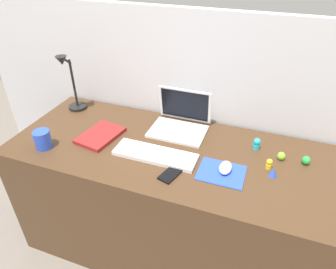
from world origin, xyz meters
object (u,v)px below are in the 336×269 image
object	(u,v)px
toy_figurine_cyan	(257,144)
cell_phone	(171,173)
notebook_pad	(100,135)
coffee_mug	(43,139)
desk_lamp	(71,85)
toy_figurine_blue	(273,172)
toy_figurine_yellow	(269,164)
mouse	(225,168)
laptop	(181,119)
keyboard	(155,155)
toy_figurine_lime	(281,156)
toy_figurine_green	(306,160)

from	to	relation	value
toy_figurine_cyan	cell_phone	bearing A→B (deg)	-135.26
notebook_pad	coffee_mug	bearing A→B (deg)	-131.25
desk_lamp	toy_figurine_blue	size ratio (longest dim) A/B	8.57
notebook_pad	toy_figurine_yellow	world-z (taller)	toy_figurine_yellow
notebook_pad	toy_figurine_cyan	xyz separation A→B (m)	(0.79, 0.18, 0.02)
cell_phone	coffee_mug	world-z (taller)	coffee_mug
mouse	cell_phone	xyz separation A→B (m)	(-0.22, -0.11, -0.02)
coffee_mug	toy_figurine_blue	bearing A→B (deg)	8.99
laptop	mouse	xyz separation A→B (m)	(0.31, -0.28, -0.03)
keyboard	mouse	size ratio (longest dim) A/B	4.27
notebook_pad	toy_figurine_blue	distance (m)	0.89
mouse	toy_figurine_lime	xyz separation A→B (m)	(0.23, 0.18, -0.00)
cell_phone	toy_figurine_blue	xyz separation A→B (m)	(0.43, 0.15, 0.02)
notebook_pad	toy_figurine_yellow	size ratio (longest dim) A/B	4.62
cell_phone	toy_figurine_yellow	size ratio (longest dim) A/B	2.47
coffee_mug	toy_figurine_yellow	bearing A→B (deg)	11.60
cell_phone	notebook_pad	size ratio (longest dim) A/B	0.53
coffee_mug	toy_figurine_lime	xyz separation A→B (m)	(1.14, 0.31, -0.03)
cell_phone	desk_lamp	bearing A→B (deg)	170.76
notebook_pad	toy_figurine_green	bearing A→B (deg)	16.85
laptop	coffee_mug	world-z (taller)	laptop
keyboard	cell_phone	xyz separation A→B (m)	(0.12, -0.10, -0.01)
toy_figurine_green	toy_figurine_yellow	bearing A→B (deg)	-149.97
cell_phone	notebook_pad	bearing A→B (deg)	177.60
mouse	keyboard	bearing A→B (deg)	-178.69
laptop	notebook_pad	xyz separation A→B (m)	(-0.37, -0.24, -0.04)
notebook_pad	toy_figurine_blue	world-z (taller)	toy_figurine_blue
keyboard	coffee_mug	distance (m)	0.57
toy_figurine_blue	toy_figurine_lime	size ratio (longest dim) A/B	1.02
toy_figurine_blue	coffee_mug	bearing A→B (deg)	-171.01
toy_figurine_cyan	toy_figurine_green	xyz separation A→B (m)	(0.23, -0.04, -0.01)
keyboard	toy_figurine_blue	bearing A→B (deg)	5.24
toy_figurine_lime	notebook_pad	bearing A→B (deg)	-171.85
toy_figurine_yellow	toy_figurine_cyan	world-z (taller)	toy_figurine_cyan
laptop	notebook_pad	world-z (taller)	laptop
notebook_pad	coffee_mug	size ratio (longest dim) A/B	2.53
coffee_mug	toy_figurine_lime	distance (m)	1.18
laptop	desk_lamp	world-z (taller)	desk_lamp
keyboard	desk_lamp	size ratio (longest dim) A/B	1.15
keyboard	coffee_mug	xyz separation A→B (m)	(-0.56, -0.12, 0.04)
desk_lamp	toy_figurine_yellow	size ratio (longest dim) A/B	6.89
laptop	toy_figurine_green	world-z (taller)	laptop
toy_figurine_cyan	toy_figurine_lime	xyz separation A→B (m)	(0.12, -0.05, -0.01)
desk_lamp	notebook_pad	distance (m)	0.40
notebook_pad	desk_lamp	bearing A→B (deg)	154.85
mouse	desk_lamp	distance (m)	1.03
mouse	laptop	bearing A→B (deg)	137.33
toy_figurine_cyan	toy_figurine_lime	size ratio (longest dim) A/B	1.52
keyboard	toy_figurine_yellow	world-z (taller)	toy_figurine_yellow
cell_phone	coffee_mug	xyz separation A→B (m)	(-0.68, -0.03, 0.04)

